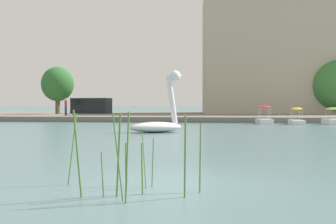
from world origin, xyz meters
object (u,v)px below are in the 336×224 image
(pedal_boat_red, at_px, (264,119))
(pedal_boat_yellow, at_px, (297,119))
(pedal_boat_lime, at_px, (334,119))
(person_on_path, at_px, (66,107))
(swan_boat, at_px, (159,120))
(parked_van, at_px, (91,105))
(tree_broadleaf_behind_dock, at_px, (58,84))

(pedal_boat_red, xyz_separation_m, pedal_boat_yellow, (2.52, -0.42, -0.01))
(pedal_boat_red, bearing_deg, pedal_boat_yellow, -9.46)
(pedal_boat_lime, distance_m, person_on_path, 24.91)
(swan_boat, relative_size, person_on_path, 2.10)
(parked_van, bearing_deg, tree_broadleaf_behind_dock, -135.09)
(pedal_boat_lime, bearing_deg, tree_broadleaf_behind_dock, 157.68)
(pedal_boat_red, xyz_separation_m, tree_broadleaf_behind_dock, (-22.32, 11.48, 3.53))
(swan_boat, height_order, person_on_path, swan_boat)
(swan_boat, distance_m, tree_broadleaf_behind_dock, 27.32)
(tree_broadleaf_behind_dock, xyz_separation_m, person_on_path, (3.44, -6.61, -2.55))
(pedal_boat_yellow, distance_m, person_on_path, 22.07)
(person_on_path, bearing_deg, pedal_boat_red, -14.48)
(swan_boat, distance_m, pedal_boat_lime, 16.96)
(pedal_boat_lime, distance_m, parked_van, 28.74)
(swan_boat, relative_size, parked_van, 0.73)
(person_on_path, bearing_deg, swan_boat, -53.93)
(swan_boat, bearing_deg, pedal_boat_lime, 40.99)
(swan_boat, relative_size, tree_broadleaf_behind_dock, 0.66)
(pedal_boat_yellow, xyz_separation_m, pedal_boat_lime, (3.02, 0.46, -0.00))
(pedal_boat_red, bearing_deg, person_on_path, 165.52)
(parked_van, bearing_deg, pedal_boat_yellow, -34.51)
(tree_broadleaf_behind_dock, xyz_separation_m, parked_van, (3.08, 3.07, -2.44))
(swan_boat, xyz_separation_m, person_on_path, (-11.62, 15.95, 0.65))
(swan_boat, distance_m, parked_van, 28.30)
(tree_broadleaf_behind_dock, relative_size, parked_van, 1.10)
(pedal_boat_red, height_order, pedal_boat_lime, pedal_boat_red)
(pedal_boat_red, relative_size, person_on_path, 1.16)
(swan_boat, bearing_deg, pedal_boat_yellow, 47.46)
(pedal_boat_yellow, distance_m, tree_broadleaf_behind_dock, 27.78)
(pedal_boat_red, relative_size, tree_broadleaf_behind_dock, 0.37)
(pedal_boat_red, bearing_deg, parked_van, 142.91)
(pedal_boat_lime, xyz_separation_m, person_on_path, (-24.42, 4.83, 0.99))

